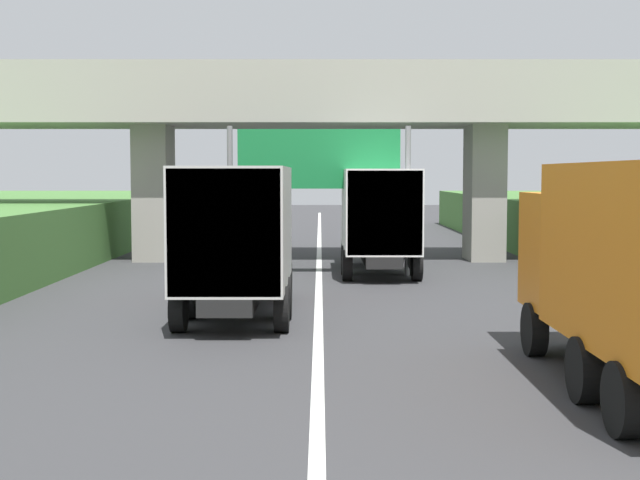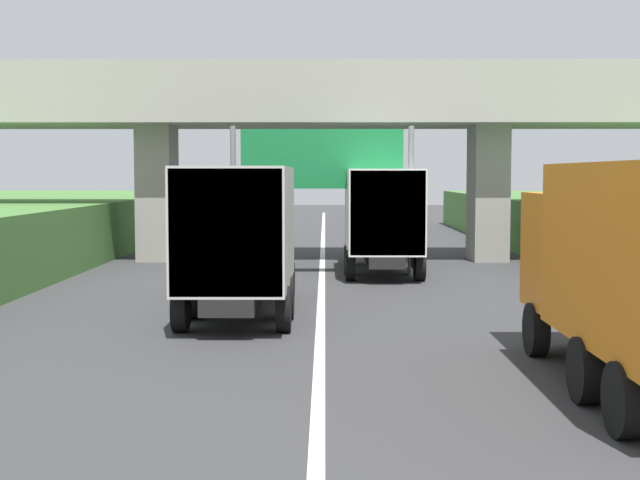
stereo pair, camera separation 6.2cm
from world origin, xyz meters
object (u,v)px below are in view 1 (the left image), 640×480
at_px(overhead_highway_sign, 321,167).
at_px(truck_green, 379,215).
at_px(construction_barrel_4, 619,300).
at_px(car_blue, 230,220).
at_px(truck_red, 241,232).

xyz_separation_m(overhead_highway_sign, truck_green, (1.95, 0.94, -1.57)).
bearing_deg(overhead_highway_sign, construction_barrel_4, -52.40).
bearing_deg(overhead_highway_sign, car_blue, 104.23).
xyz_separation_m(truck_red, car_blue, (-3.06, 27.33, -1.08)).
distance_m(truck_red, construction_barrel_4, 8.71).
distance_m(car_blue, construction_barrel_4, 30.32).
bearing_deg(truck_green, overhead_highway_sign, -154.22).
xyz_separation_m(truck_green, car_blue, (-6.83, 18.33, -1.08)).
bearing_deg(truck_green, construction_barrel_4, -63.70).
bearing_deg(overhead_highway_sign, truck_green, 25.78).
xyz_separation_m(overhead_highway_sign, truck_red, (-1.83, -8.06, -1.57)).
xyz_separation_m(truck_green, truck_red, (-3.78, -9.00, 0.00)).
height_order(truck_red, car_blue, truck_red).
bearing_deg(car_blue, truck_red, -83.62).
height_order(car_blue, construction_barrel_4, car_blue).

